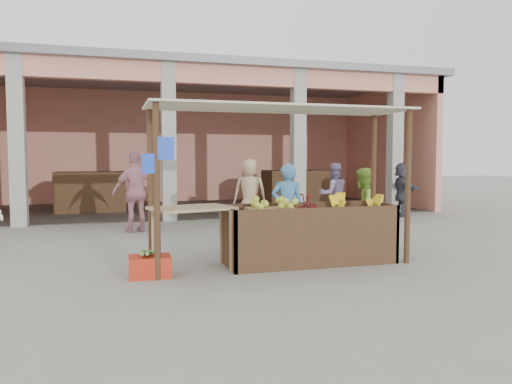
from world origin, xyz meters
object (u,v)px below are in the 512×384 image
object	(u,v)px
fruit_stall	(309,237)
motorcycle	(284,216)
side_table	(192,217)
vendor_blue	(287,205)
red_crate	(150,266)
vendor_green	(363,205)

from	to	relation	value
fruit_stall	motorcycle	distance (m)	2.22
side_table	vendor_blue	size ratio (longest dim) A/B	0.79
vendor_blue	fruit_stall	bearing A→B (deg)	109.32
red_crate	motorcycle	xyz separation A→B (m)	(2.81, 2.46, 0.32)
side_table	red_crate	distance (m)	0.93
vendor_blue	motorcycle	size ratio (longest dim) A/B	0.91
red_crate	vendor_blue	distance (m)	2.81
side_table	motorcycle	distance (m)	3.09
side_table	motorcycle	world-z (taller)	motorcycle
red_crate	vendor_blue	world-z (taller)	vendor_blue
red_crate	fruit_stall	bearing A→B (deg)	7.51
red_crate	vendor_green	size ratio (longest dim) A/B	0.37
vendor_green	red_crate	bearing A→B (deg)	-12.29
vendor_green	vendor_blue	bearing A→B (deg)	-27.55
vendor_blue	vendor_green	world-z (taller)	vendor_blue
fruit_stall	vendor_blue	bearing A→B (deg)	90.22
vendor_blue	vendor_green	xyz separation A→B (m)	(1.49, 0.08, -0.05)
fruit_stall	motorcycle	xyz separation A→B (m)	(0.37, 2.19, 0.07)
red_crate	vendor_green	distance (m)	4.18
red_crate	motorcycle	world-z (taller)	motorcycle
vendor_blue	motorcycle	xyz separation A→B (m)	(0.37, 1.23, -0.35)
red_crate	motorcycle	bearing A→B (deg)	42.36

